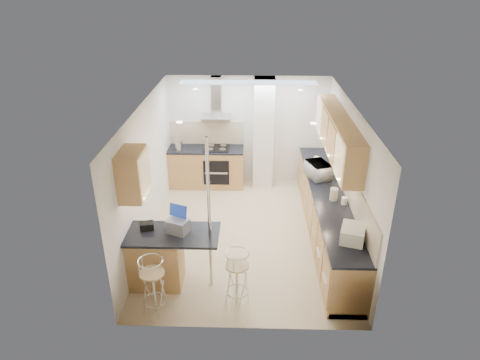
{
  "coord_description": "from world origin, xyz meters",
  "views": [
    {
      "loc": [
        0.08,
        -6.9,
        4.5
      ],
      "look_at": [
        -0.12,
        0.2,
        1.05
      ],
      "focal_mm": 32.0,
      "sensor_mm": 36.0,
      "label": 1
    }
  ],
  "objects_px": {
    "microwave": "(318,170)",
    "bread_bin": "(353,234)",
    "bar_stool_near": "(153,286)",
    "laptop": "(178,226)",
    "bar_stool_end": "(237,278)"
  },
  "relations": [
    {
      "from": "bar_stool_end",
      "to": "bar_stool_near",
      "type": "bearing_deg",
      "value": 113.97
    },
    {
      "from": "laptop",
      "to": "bread_bin",
      "type": "relative_size",
      "value": 0.73
    },
    {
      "from": "laptop",
      "to": "bar_stool_near",
      "type": "xyz_separation_m",
      "value": [
        -0.28,
        -0.69,
        -0.58
      ]
    },
    {
      "from": "microwave",
      "to": "bread_bin",
      "type": "xyz_separation_m",
      "value": [
        0.22,
        -2.16,
        -0.04
      ]
    },
    {
      "from": "laptop",
      "to": "bar_stool_end",
      "type": "bearing_deg",
      "value": -4.12
    },
    {
      "from": "laptop",
      "to": "bread_bin",
      "type": "distance_m",
      "value": 2.61
    },
    {
      "from": "laptop",
      "to": "bar_stool_near",
      "type": "distance_m",
      "value": 0.95
    },
    {
      "from": "microwave",
      "to": "bread_bin",
      "type": "distance_m",
      "value": 2.18
    },
    {
      "from": "microwave",
      "to": "bar_stool_near",
      "type": "xyz_separation_m",
      "value": [
        -2.68,
        -2.74,
        -0.6
      ]
    },
    {
      "from": "laptop",
      "to": "bar_stool_end",
      "type": "distance_m",
      "value": 1.18
    },
    {
      "from": "bar_stool_near",
      "to": "bread_bin",
      "type": "height_order",
      "value": "bread_bin"
    },
    {
      "from": "microwave",
      "to": "bar_stool_end",
      "type": "distance_m",
      "value": 2.99
    },
    {
      "from": "bar_stool_near",
      "to": "bread_bin",
      "type": "distance_m",
      "value": 3.01
    },
    {
      "from": "microwave",
      "to": "bread_bin",
      "type": "relative_size",
      "value": 1.27
    },
    {
      "from": "bar_stool_end",
      "to": "bread_bin",
      "type": "xyz_separation_m",
      "value": [
        1.7,
        0.35,
        0.58
      ]
    }
  ]
}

